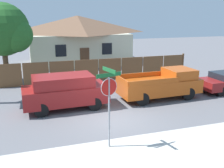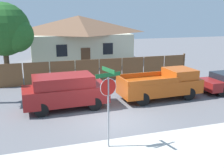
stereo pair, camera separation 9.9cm
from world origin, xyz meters
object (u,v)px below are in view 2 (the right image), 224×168
Objects in this scene: oak_tree at (6,31)px; red_suv at (65,91)px; house at (79,39)px; orange_pickup at (162,84)px; stop_sign at (108,94)px.

oak_tree is 8.51m from red_suv.
house is 13.98m from orange_pickup.
oak_tree is 1.17× the size of orange_pickup.
oak_tree is (-6.62, -6.32, 1.34)m from house.
orange_pickup is (2.63, -13.63, -1.67)m from house.
house is 3.35× the size of stop_sign.
oak_tree is 1.29× the size of red_suv.
red_suv is (-3.36, -13.64, -1.54)m from house.
stop_sign is at bearing -70.74° from oak_tree.
oak_tree is 12.16m from orange_pickup.
red_suv is 0.91× the size of orange_pickup.
house is at bearing 70.04° from stop_sign.
oak_tree reaches higher than stop_sign.
orange_pickup is (9.24, -7.31, -3.01)m from oak_tree.
house is at bearing 43.70° from oak_tree.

